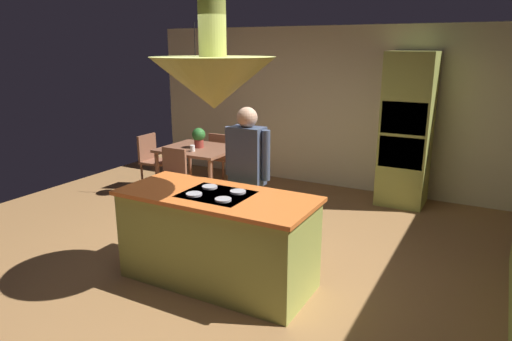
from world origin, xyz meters
TOP-DOWN VIEW (x-y plane):
  - ground at (0.00, 0.00)m, footprint 8.16×8.16m
  - wall_back at (0.00, 3.45)m, footprint 6.80×0.10m
  - kitchen_island at (0.00, -0.20)m, footprint 1.90×0.83m
  - oven_tower at (1.10, 3.04)m, footprint 0.66×0.62m
  - dining_table at (-1.70, 1.90)m, footprint 1.07×0.93m
  - person_at_island at (-0.05, 0.49)m, footprint 0.53×0.22m
  - range_hood at (0.00, -0.20)m, footprint 1.10×1.10m
  - pendant_light_over_table at (-1.70, 1.90)m, footprint 0.32×0.32m
  - chair_facing_island at (-1.70, 1.21)m, footprint 0.40×0.40m
  - chair_by_back_wall at (-1.70, 2.59)m, footprint 0.40×0.40m
  - chair_at_corner at (-2.62, 1.90)m, footprint 0.40×0.40m
  - potted_plant_on_table at (-1.70, 1.92)m, footprint 0.20×0.20m
  - cup_on_table at (-1.64, 1.67)m, footprint 0.07×0.07m

SIDE VIEW (x-z plane):
  - ground at x=0.00m, z-range 0.00..0.00m
  - kitchen_island at x=0.00m, z-range -0.01..0.92m
  - chair_facing_island at x=-1.70m, z-range 0.07..0.94m
  - chair_by_back_wall at x=-1.70m, z-range 0.07..0.94m
  - chair_at_corner at x=-2.62m, z-range 0.07..0.94m
  - dining_table at x=-1.70m, z-range 0.28..1.04m
  - cup_on_table at x=-1.64m, z-range 0.76..0.85m
  - potted_plant_on_table at x=-1.70m, z-range 0.78..1.08m
  - person_at_island at x=-0.05m, z-range 0.12..1.76m
  - oven_tower at x=1.10m, z-range 0.00..2.18m
  - wall_back at x=0.00m, z-range 0.00..2.55m
  - pendant_light_over_table at x=-1.70m, z-range 1.45..2.27m
  - range_hood at x=0.00m, z-range 1.46..2.46m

